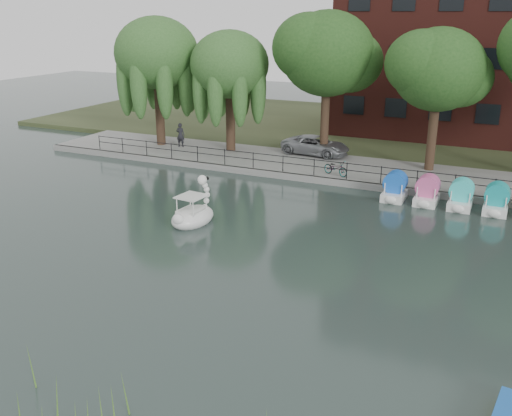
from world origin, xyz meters
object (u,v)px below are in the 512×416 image
Objects in this scene: minivan at (316,144)px; bicycle at (336,167)px; pedestrian at (180,133)px; swan_boat at (193,213)px.

minivan reaches higher than bicycle.
bicycle is 0.87× the size of pedestrian.
pedestrian reaches higher than swan_boat.
bicycle is 0.63× the size of swan_boat.
bicycle is 10.47m from swan_boat.
bicycle is 12.69m from pedestrian.
minivan is 2.67× the size of pedestrian.
minivan is 14.11m from swan_boat.
minivan is 1.93× the size of swan_boat.
pedestrian is at bearing 99.93° from bicycle.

